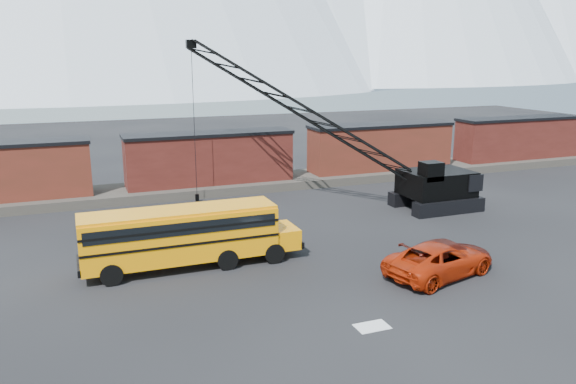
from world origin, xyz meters
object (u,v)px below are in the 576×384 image
school_bus (187,234)px  red_pickup (440,260)px  maroon_suv (447,254)px  crawler_crane (305,112)px

school_bus → red_pickup: size_ratio=1.90×
school_bus → maroon_suv: bearing=-21.6°
maroon_suv → school_bus: bearing=64.6°
school_bus → crawler_crane: size_ratio=0.61×
red_pickup → maroon_suv: bearing=-68.4°
red_pickup → crawler_crane: size_ratio=0.32×
maroon_suv → crawler_crane: (-2.16, 14.25, 6.21)m
red_pickup → crawler_crane: (-1.09, 15.05, 6.10)m
school_bus → red_pickup: 13.06m
maroon_suv → crawler_crane: bearing=4.8°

